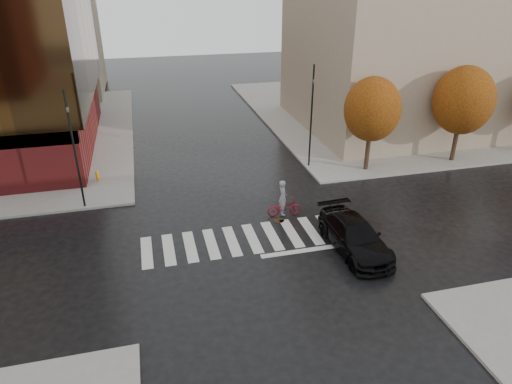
% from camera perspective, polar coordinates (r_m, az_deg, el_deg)
% --- Properties ---
extents(ground, '(120.00, 120.00, 0.00)m').
position_cam_1_polar(ground, '(23.97, -0.18, -6.42)').
color(ground, black).
rests_on(ground, ground).
extents(sidewalk_ne, '(30.00, 30.00, 0.15)m').
position_cam_1_polar(sidewalk_ne, '(49.86, 17.92, 9.85)').
color(sidewalk_ne, gray).
rests_on(sidewalk_ne, ground).
extents(crosswalk, '(12.00, 3.00, 0.01)m').
position_cam_1_polar(crosswalk, '(24.38, -0.47, -5.80)').
color(crosswalk, silver).
rests_on(crosswalk, ground).
extents(building_ne_tan, '(16.00, 16.00, 18.00)m').
position_cam_1_polar(building_ne_tan, '(42.86, 17.66, 19.88)').
color(building_ne_tan, gray).
rests_on(building_ne_tan, sidewalk_ne).
extents(tree_ne_a, '(3.80, 3.80, 6.50)m').
position_cam_1_polar(tree_ne_a, '(32.00, 14.33, 9.96)').
color(tree_ne_a, black).
rests_on(tree_ne_a, sidewalk_ne).
extents(tree_ne_b, '(4.20, 4.20, 6.89)m').
position_cam_1_polar(tree_ne_b, '(35.76, 24.49, 10.36)').
color(tree_ne_b, black).
rests_on(tree_ne_b, sidewalk_ne).
extents(sedan, '(2.43, 5.54, 1.58)m').
position_cam_1_polar(sedan, '(23.59, 12.23, -5.40)').
color(sedan, black).
rests_on(sedan, ground).
extents(cyclist, '(2.00, 0.80, 2.24)m').
position_cam_1_polar(cyclist, '(26.24, 3.48, -1.49)').
color(cyclist, maroon).
rests_on(cyclist, ground).
extents(traffic_light_nw, '(0.19, 0.16, 7.01)m').
position_cam_1_polar(traffic_light_nw, '(27.67, -21.87, 5.66)').
color(traffic_light_nw, black).
rests_on(traffic_light_nw, sidewalk_nw).
extents(traffic_light_ne, '(0.17, 0.20, 7.15)m').
position_cam_1_polar(traffic_light_ne, '(31.95, 6.97, 10.08)').
color(traffic_light_ne, black).
rests_on(traffic_light_ne, sidewalk_ne).
extents(fire_hydrant, '(0.25, 0.25, 0.69)m').
position_cam_1_polar(fire_hydrant, '(32.28, -19.21, 2.02)').
color(fire_hydrant, '#D39B0C').
rests_on(fire_hydrant, sidewalk_nw).
extents(manhole, '(0.67, 0.67, 0.01)m').
position_cam_1_polar(manhole, '(26.08, 2.92, -3.55)').
color(manhole, '#4C301B').
rests_on(manhole, ground).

